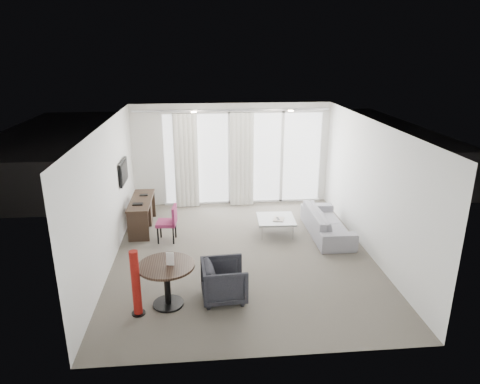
{
  "coord_description": "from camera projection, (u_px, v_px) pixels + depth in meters",
  "views": [
    {
      "loc": [
        -0.74,
        -7.62,
        3.9
      ],
      "look_at": [
        0.0,
        0.6,
        1.1
      ],
      "focal_mm": 32.0,
      "sensor_mm": 36.0,
      "label": 1
    }
  ],
  "objects": [
    {
      "name": "rattan_table",
      "position": [
        274.0,
        186.0,
        11.83
      ],
      "size": [
        0.69,
        0.69,
        0.52
      ],
      "primitive_type": null,
      "rotation": [
        0.0,
        0.0,
        0.41
      ],
      "color": "#48321B",
      "rests_on": "terrace_slab"
    },
    {
      "name": "floor",
      "position": [
        243.0,
        254.0,
        8.5
      ],
      "size": [
        5.0,
        6.0,
        0.0
      ],
      "primitive_type": "cube",
      "color": "#575147",
      "rests_on": "ground"
    },
    {
      "name": "red_lamp",
      "position": [
        136.0,
        283.0,
        6.42
      ],
      "size": [
        0.23,
        0.23,
        1.07
      ],
      "primitive_type": "cylinder",
      "rotation": [
        0.0,
        0.0,
        0.07
      ],
      "color": "maroon",
      "rests_on": "floor"
    },
    {
      "name": "round_table",
      "position": [
        167.0,
        285.0,
        6.72
      ],
      "size": [
        0.97,
        0.97,
        0.71
      ],
      "primitive_type": null,
      "rotation": [
        0.0,
        0.0,
        0.09
      ],
      "color": "black",
      "rests_on": "floor"
    },
    {
      "name": "curtain_right",
      "position": [
        242.0,
        160.0,
        10.79
      ],
      "size": [
        0.6,
        0.2,
        2.38
      ],
      "primitive_type": null,
      "color": "silver",
      "rests_on": "ground"
    },
    {
      "name": "remote",
      "position": [
        278.0,
        219.0,
        9.27
      ],
      "size": [
        0.06,
        0.15,
        0.02
      ],
      "primitive_type": null,
      "rotation": [
        0.0,
        0.0,
        0.06
      ],
      "color": "black",
      "rests_on": "coffee_table"
    },
    {
      "name": "tv",
      "position": [
        123.0,
        172.0,
        9.22
      ],
      "size": [
        0.05,
        0.8,
        0.5
      ],
      "primitive_type": null,
      "color": "black",
      "rests_on": "wall_left"
    },
    {
      "name": "rattan_chair_b",
      "position": [
        285.0,
        167.0,
        13.27
      ],
      "size": [
        0.61,
        0.61,
        0.77
      ],
      "primitive_type": null,
      "rotation": [
        0.0,
        0.0,
        -0.18
      ],
      "color": "#48321B",
      "rests_on": "terrace_slab"
    },
    {
      "name": "coffee_table",
      "position": [
        276.0,
        226.0,
        9.38
      ],
      "size": [
        0.84,
        0.84,
        0.36
      ],
      "primitive_type": null,
      "rotation": [
        0.0,
        0.0,
        -0.05
      ],
      "color": "gray",
      "rests_on": "floor"
    },
    {
      "name": "window_panel",
      "position": [
        243.0,
        158.0,
        10.95
      ],
      "size": [
        4.0,
        0.02,
        2.38
      ],
      "primitive_type": null,
      "color": "white",
      "rests_on": "ground"
    },
    {
      "name": "curtain_left",
      "position": [
        186.0,
        161.0,
        10.68
      ],
      "size": [
        0.6,
        0.2,
        2.38
      ],
      "primitive_type": null,
      "color": "silver",
      "rests_on": "ground"
    },
    {
      "name": "tub_armchair",
      "position": [
        224.0,
        281.0,
        6.9
      ],
      "size": [
        0.76,
        0.74,
        0.65
      ],
      "primitive_type": "imported",
      "rotation": [
        0.0,
        0.0,
        1.64
      ],
      "color": "black",
      "rests_on": "floor"
    },
    {
      "name": "menu_card",
      "position": [
        170.0,
        265.0,
        6.59
      ],
      "size": [
        0.12,
        0.04,
        0.21
      ],
      "primitive_type": null,
      "rotation": [
        0.0,
        0.0,
        -0.19
      ],
      "color": "white",
      "rests_on": "round_table"
    },
    {
      "name": "desk",
      "position": [
        142.0,
        214.0,
        9.59
      ],
      "size": [
        0.46,
        1.48,
        0.69
      ],
      "primitive_type": null,
      "color": "black",
      "rests_on": "floor"
    },
    {
      "name": "magazine",
      "position": [
        279.0,
        219.0,
        9.26
      ],
      "size": [
        0.32,
        0.37,
        0.02
      ],
      "primitive_type": null,
      "rotation": [
        0.0,
        0.0,
        -0.32
      ],
      "color": "gray",
      "rests_on": "coffee_table"
    },
    {
      "name": "wall_left",
      "position": [
        108.0,
        196.0,
        7.87
      ],
      "size": [
        0.0,
        6.0,
        2.6
      ],
      "primitive_type": "cube",
      "color": "silver",
      "rests_on": "ground"
    },
    {
      "name": "curtain_track",
      "position": [
        232.0,
        110.0,
        10.37
      ],
      "size": [
        4.8,
        0.04,
        0.04
      ],
      "primitive_type": null,
      "color": "#B2B2B7",
      "rests_on": "ceiling"
    },
    {
      "name": "wall_right",
      "position": [
        371.0,
        188.0,
        8.29
      ],
      "size": [
        0.0,
        6.0,
        2.6
      ],
      "primitive_type": "cube",
      "color": "silver",
      "rests_on": "ground"
    },
    {
      "name": "rattan_chair_a",
      "position": [
        248.0,
        171.0,
        12.88
      ],
      "size": [
        0.59,
        0.59,
        0.75
      ],
      "primitive_type": null,
      "rotation": [
        0.0,
        0.0,
        -0.16
      ],
      "color": "#48321B",
      "rests_on": "terrace_slab"
    },
    {
      "name": "terrace_slab",
      "position": [
        238.0,
        187.0,
        12.79
      ],
      "size": [
        5.6,
        3.0,
        0.12
      ],
      "primitive_type": "cube",
      "color": "#4D4D50",
      "rests_on": "ground"
    },
    {
      "name": "balustrade",
      "position": [
        234.0,
        157.0,
        13.98
      ],
      "size": [
        5.5,
        0.06,
        1.05
      ],
      "primitive_type": null,
      "color": "#B2B2B7",
      "rests_on": "terrace_slab"
    },
    {
      "name": "wall_front",
      "position": [
        266.0,
        270.0,
        5.25
      ],
      "size": [
        5.0,
        0.0,
        2.6
      ],
      "primitive_type": "cube",
      "color": "silver",
      "rests_on": "ground"
    },
    {
      "name": "downlight_a",
      "position": [
        194.0,
        112.0,
        9.1
      ],
      "size": [
        0.12,
        0.12,
        0.02
      ],
      "primitive_type": "cylinder",
      "color": "#FFE0B2",
      "rests_on": "ceiling"
    },
    {
      "name": "ceiling",
      "position": [
        243.0,
        124.0,
        7.66
      ],
      "size": [
        5.0,
        6.0,
        0.0
      ],
      "primitive_type": "cube",
      "color": "white",
      "rests_on": "ground"
    },
    {
      "name": "sofa",
      "position": [
        327.0,
        223.0,
        9.31
      ],
      "size": [
        0.74,
        1.9,
        0.56
      ],
      "primitive_type": "imported",
      "rotation": [
        0.0,
        0.0,
        1.57
      ],
      "color": "gray",
      "rests_on": "floor"
    },
    {
      "name": "desk_chair",
      "position": [
        166.0,
        223.0,
        8.96
      ],
      "size": [
        0.46,
        0.44,
        0.79
      ],
      "primitive_type": null,
      "rotation": [
        0.0,
        0.0,
        -0.09
      ],
      "color": "#7E2349",
      "rests_on": "floor"
    },
    {
      "name": "window_frame",
      "position": [
        243.0,
        158.0,
        10.94
      ],
      "size": [
        4.1,
        0.06,
        2.44
      ],
      "primitive_type": null,
      "color": "white",
      "rests_on": "ground"
    },
    {
      "name": "downlight_b",
      "position": [
        291.0,
        111.0,
        9.28
      ],
      "size": [
        0.12,
        0.12,
        0.02
      ],
      "primitive_type": "cylinder",
      "color": "#FFE0B2",
      "rests_on": "ceiling"
    }
  ]
}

